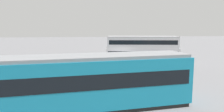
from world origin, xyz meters
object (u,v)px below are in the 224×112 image
object	(u,v)px
pedestrian_crossing	(131,74)
info_sign	(10,66)
tram_yellow	(69,83)
pedestrian_near_railing	(107,66)
double_decker_bus	(142,49)

from	to	relation	value
pedestrian_crossing	info_sign	distance (m)	10.76
tram_yellow	pedestrian_near_railing	distance (m)	9.60
pedestrian_crossing	double_decker_bus	bearing A→B (deg)	-110.44
tram_yellow	info_sign	xyz separation A→B (m)	(5.65, -6.88, -0.13)
pedestrian_crossing	info_sign	bearing A→B (deg)	-9.86
double_decker_bus	tram_yellow	bearing A→B (deg)	60.72
double_decker_bus	tram_yellow	size ratio (longest dim) A/B	0.68
double_decker_bus	pedestrian_near_railing	world-z (taller)	double_decker_bus
pedestrian_near_railing	pedestrian_crossing	size ratio (longest dim) A/B	1.02
double_decker_bus	pedestrian_crossing	world-z (taller)	double_decker_bus
double_decker_bus	info_sign	distance (m)	17.50
pedestrian_crossing	tram_yellow	bearing A→B (deg)	45.62
pedestrian_crossing	pedestrian_near_railing	bearing A→B (deg)	-67.72
info_sign	double_decker_bus	bearing A→B (deg)	-147.59
info_sign	pedestrian_near_railing	bearing A→B (deg)	-166.88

